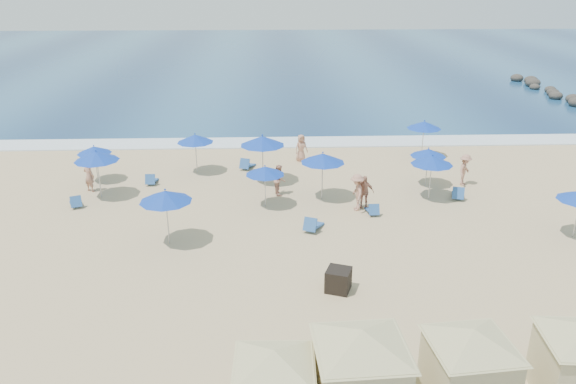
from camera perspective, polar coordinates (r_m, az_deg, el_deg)
The scene contains 29 objects.
ground at distance 23.92m, azimuth 5.02°, elevation -5.53°, with size 160.00×160.00×0.00m, color tan.
ocean at distance 76.95m, azimuth -0.04°, elevation 13.38°, with size 160.00×80.00×0.06m, color navy.
surf_line at distance 38.30m, azimuth 2.22°, elevation 5.08°, with size 160.00×2.50×0.08m, color white.
trash_bin at distance 20.65m, azimuth 5.14°, elevation -8.88°, with size 0.84×0.84×0.84m, color black.
cabana_0 at distance 14.60m, azimuth -1.42°, elevation -18.43°, with size 4.05×4.05×2.54m.
cabana_1 at distance 14.82m, azimuth 7.38°, elevation -16.83°, with size 4.67×4.67×2.94m.
cabana_2 at distance 15.78m, azimuth 18.01°, elevation -15.80°, with size 4.26×4.26×2.69m.
umbrella_0 at distance 32.30m, azimuth -19.10°, elevation 4.07°, with size 1.84×1.84×2.10m.
umbrella_1 at distance 29.77m, azimuth -18.90°, elevation 3.47°, with size 2.25×2.25×2.56m.
umbrella_2 at distance 32.30m, azimuth -9.42°, elevation 5.39°, with size 2.07×2.07×2.35m.
umbrella_3 at distance 23.75m, azimuth -12.34°, elevation -0.41°, with size 2.21×2.21×2.51m.
umbrella_4 at distance 30.25m, azimuth -2.62°, elevation 5.22°, with size 2.41×2.41×2.74m.
umbrella_5 at distance 27.13m, azimuth -2.36°, elevation 2.19°, with size 1.91×1.91×2.17m.
umbrella_6 at distance 28.03m, azimuth 3.55°, elevation 3.46°, with size 2.21×2.21×2.52m.
umbrella_7 at distance 28.91m, azimuth 14.43°, elevation 3.15°, with size 2.10×2.10×2.39m.
umbrella_8 at distance 35.68m, azimuth 13.67°, elevation 6.64°, with size 2.09×2.09×2.38m.
umbrella_9 at distance 30.80m, azimuth 14.06°, elevation 3.91°, with size 1.90×1.90×2.16m.
beach_chair_0 at distance 29.62m, azimuth -20.76°, elevation -0.97°, with size 0.94×1.29×0.65m.
beach_chair_1 at distance 31.57m, azimuth -13.70°, elevation 1.21°, with size 0.53×1.19×0.65m.
beach_chair_2 at distance 33.16m, azimuth -4.20°, elevation 2.80°, with size 0.99×1.41×0.71m.
beach_chair_3 at distance 25.21m, azimuth 2.52°, elevation -3.35°, with size 1.08×1.44×0.73m.
beach_chair_4 at distance 27.15m, azimuth 8.59°, elevation -1.80°, with size 0.55×1.15×0.62m.
beach_chair_5 at distance 29.97m, azimuth 16.89°, elevation -0.17°, with size 0.96×1.42×0.72m.
beachgoer_0 at distance 31.23m, azimuth -19.57°, elevation 1.54°, with size 0.62×0.40×1.69m, color tan.
beachgoer_1 at distance 29.05m, azimuth -0.91°, elevation 1.27°, with size 0.78×0.60×1.59m, color tan.
beachgoer_2 at distance 27.62m, azimuth 7.72°, elevation 0.03°, with size 0.96×0.40×1.65m, color tan.
beachgoer_3 at distance 31.78m, azimuth 17.52°, elevation 2.16°, with size 1.11×0.64×1.72m, color tan.
beachgoer_4 at distance 34.28m, azimuth 1.35°, elevation 4.50°, with size 0.81×0.53×1.66m, color tan.
beachgoer_5 at distance 27.27m, azimuth 7.01°, elevation -0.03°, with size 1.18×0.68×1.82m, color tan.
Camera 1 is at (-2.91, -21.14, 10.82)m, focal length 35.00 mm.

